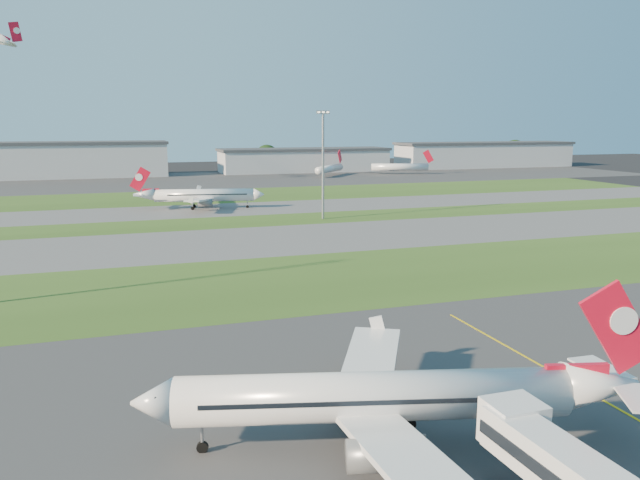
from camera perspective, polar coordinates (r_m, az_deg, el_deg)
name	(u,v)px	position (r m, az deg, el deg)	size (l,w,h in m)	color
ground	(599,439)	(52.10, 24.16, -16.30)	(700.00, 700.00, 0.00)	black
apron_near	(599,439)	(52.10, 24.16, -16.29)	(300.00, 70.00, 0.01)	#333335
grass_strip_a	(347,277)	(94.40, 2.50, -3.37)	(300.00, 34.00, 0.01)	#2C4A18
taxiway_a	(289,239)	(125.09, -2.88, 0.10)	(300.00, 32.00, 0.01)	#515154
grass_strip_b	(261,221)	(149.00, -5.45, 1.76)	(300.00, 18.00, 0.01)	#2C4A18
taxiway_b	(242,209)	(170.30, -7.12, 2.83)	(300.00, 26.00, 0.01)	#515154
grass_strip_c	(222,196)	(202.53, -8.96, 4.02)	(300.00, 40.00, 0.01)	#2C4A18
apron_far	(197,180)	(261.63, -11.15, 5.41)	(400.00, 80.00, 0.01)	#333335
airliner_parked	(377,398)	(45.45, 5.22, -14.17)	(33.63, 28.21, 10.70)	silver
airliner_taxiing	(203,196)	(171.95, -10.62, 4.02)	(32.59, 27.37, 10.27)	silver
mini_jet_near	(330,169)	(276.07, 0.89, 6.55)	(19.94, 22.84, 9.48)	silver
mini_jet_far	(400,167)	(289.44, 7.34, 6.65)	(27.86, 10.64, 9.48)	silver
light_mast_centre	(323,158)	(149.61, 0.28, 7.55)	(3.20, 0.70, 25.80)	gray
hangar_west	(82,159)	(289.24, -20.91, 6.91)	(71.40, 23.00, 15.20)	#A2A5AA
hangar_east	(304,160)	(302.10, -1.45, 7.34)	(81.60, 23.00, 11.20)	#A2A5AA
hangar_far_east	(485,155)	(344.63, 14.81, 7.57)	(96.90, 23.00, 13.20)	#A2A5AA
tree_mid_west	(141,161)	(300.32, -16.01, 6.96)	(9.90, 9.90, 10.80)	black
tree_mid_east	(267,156)	(311.60, -4.87, 7.62)	(11.55, 11.55, 12.60)	black
tree_east	(406,156)	(335.32, 7.88, 7.66)	(10.45, 10.45, 11.40)	black
tree_far_east	(515,151)	(374.69, 17.36, 7.78)	(12.65, 12.65, 13.80)	black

